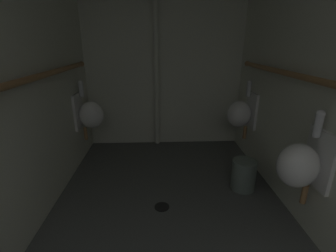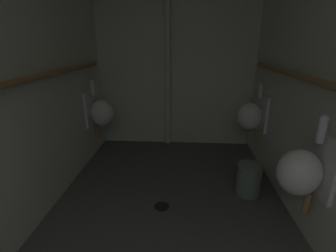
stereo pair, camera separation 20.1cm
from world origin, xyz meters
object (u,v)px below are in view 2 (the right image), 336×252
(urinal_left_mid, at_px, (100,112))
(waste_bin, at_px, (249,179))
(floor_drain, at_px, (162,206))
(standpipe_back_wall, at_px, (168,59))
(urinal_right_mid, at_px, (302,171))
(urinal_right_far, at_px, (252,116))

(urinal_left_mid, xyz_separation_m, waste_bin, (1.73, -0.76, -0.46))
(urinal_left_mid, xyz_separation_m, floor_drain, (0.88, -1.03, -0.61))
(standpipe_back_wall, xyz_separation_m, waste_bin, (0.90, -1.20, -1.08))
(floor_drain, bearing_deg, urinal_left_mid, 130.33)
(floor_drain, bearing_deg, urinal_right_mid, -18.96)
(urinal_right_far, relative_size, floor_drain, 5.39)
(urinal_left_mid, distance_m, floor_drain, 1.49)
(urinal_right_mid, distance_m, floor_drain, 1.24)
(waste_bin, bearing_deg, urinal_right_mid, -75.36)
(urinal_right_mid, height_order, urinal_right_far, same)
(urinal_right_mid, relative_size, standpipe_back_wall, 0.31)
(urinal_right_mid, distance_m, urinal_right_far, 1.33)
(urinal_left_mid, relative_size, waste_bin, 2.35)
(urinal_right_far, bearing_deg, standpipe_back_wall, 155.36)
(urinal_left_mid, bearing_deg, urinal_right_far, -1.51)
(urinal_right_far, bearing_deg, urinal_right_mid, -90.00)
(urinal_right_far, distance_m, standpipe_back_wall, 1.32)
(urinal_left_mid, height_order, standpipe_back_wall, standpipe_back_wall)
(standpipe_back_wall, relative_size, floor_drain, 17.42)
(urinal_right_mid, xyz_separation_m, standpipe_back_wall, (-1.06, 1.82, 0.63))
(urinal_left_mid, bearing_deg, standpipe_back_wall, 27.45)
(floor_drain, xyz_separation_m, waste_bin, (0.86, 0.27, 0.16))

